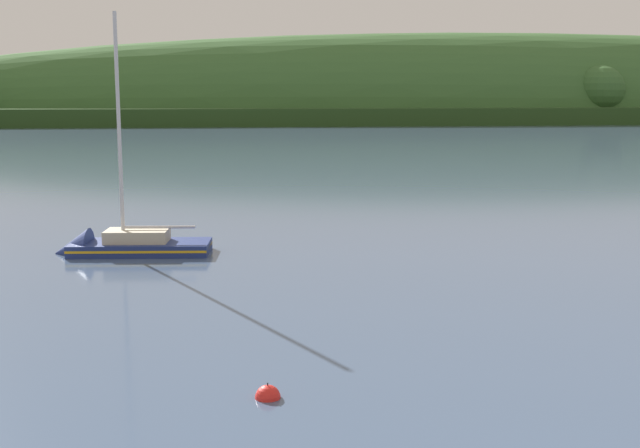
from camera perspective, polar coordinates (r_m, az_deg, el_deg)
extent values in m
cube|color=#27431B|center=(246.08, -2.55, 7.71)|extent=(593.62, 85.73, 5.00)
ellipsoid|color=#38602D|center=(280.95, 13.34, 7.15)|extent=(476.37, 92.71, 58.10)
sphere|color=#38602D|center=(264.10, 19.29, 8.99)|extent=(14.93, 14.93, 14.93)
cube|color=navy|center=(46.56, -12.61, -2.02)|extent=(7.87, 3.30, 1.28)
cone|color=navy|center=(47.46, -17.21, -2.00)|extent=(2.05, 2.95, 2.88)
cube|color=gold|center=(46.50, -12.62, -1.61)|extent=(7.87, 3.33, 0.14)
cube|color=#BCB299|center=(46.42, -12.88, -0.82)|extent=(3.57, 2.18, 0.69)
cylinder|color=silver|center=(45.94, -14.11, 6.56)|extent=(0.21, 0.21, 12.69)
cylinder|color=silver|center=(46.11, -11.37, -0.22)|extent=(4.08, 0.33, 0.17)
sphere|color=red|center=(24.45, -3.73, -12.23)|extent=(0.77, 0.77, 0.77)
cylinder|color=black|center=(24.30, -3.75, -11.30)|extent=(0.04, 0.04, 0.08)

